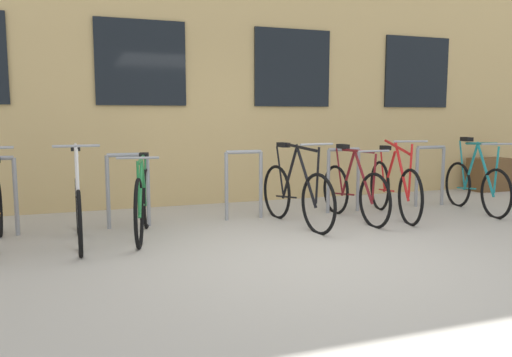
# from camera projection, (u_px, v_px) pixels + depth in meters

# --- Properties ---
(ground_plane) EXTENTS (42.00, 42.00, 0.00)m
(ground_plane) POSITION_uv_depth(u_px,v_px,m) (310.00, 255.00, 5.05)
(ground_plane) COLOR #B2ADA0
(storefront_building) EXTENTS (28.00, 6.15, 4.80)m
(storefront_building) POSITION_uv_depth(u_px,v_px,m) (180.00, 66.00, 10.60)
(storefront_building) COLOR tan
(storefront_building) RESTS_ON ground
(bike_rack) EXTENTS (6.53, 0.05, 0.92)m
(bike_rack) POSITION_uv_depth(u_px,v_px,m) (244.00, 179.00, 6.74)
(bike_rack) COLOR gray
(bike_rack) RESTS_ON ground
(bicycle_white) EXTENTS (0.44, 1.72, 1.11)m
(bicycle_white) POSITION_uv_depth(u_px,v_px,m) (78.00, 208.00, 5.47)
(bicycle_white) COLOR black
(bicycle_white) RESTS_ON ground
(bicycle_red) EXTENTS (0.55, 1.78, 1.09)m
(bicycle_red) POSITION_uv_depth(u_px,v_px,m) (394.00, 188.00, 6.94)
(bicycle_red) COLOR black
(bicycle_red) RESTS_ON ground
(bicycle_green) EXTENTS (0.51, 1.70, 0.97)m
(bicycle_green) POSITION_uv_depth(u_px,v_px,m) (143.00, 202.00, 5.79)
(bicycle_green) COLOR black
(bicycle_green) RESTS_ON ground
(bicycle_teal) EXTENTS (0.48, 1.63, 1.08)m
(bicycle_teal) POSITION_uv_depth(u_px,v_px,m) (476.00, 185.00, 7.31)
(bicycle_teal) COLOR black
(bicycle_teal) RESTS_ON ground
(bicycle_maroon) EXTENTS (0.44, 1.69, 1.01)m
(bicycle_maroon) POSITION_uv_depth(u_px,v_px,m) (354.00, 191.00, 6.73)
(bicycle_maroon) COLOR black
(bicycle_maroon) RESTS_ON ground
(bicycle_black) EXTENTS (0.44, 1.77, 1.08)m
(bicycle_black) POSITION_uv_depth(u_px,v_px,m) (296.00, 194.00, 6.39)
(bicycle_black) COLOR black
(bicycle_black) RESTS_ON ground
(planter_box) EXTENTS (0.70, 0.44, 0.60)m
(planter_box) POSITION_uv_depth(u_px,v_px,m) (489.00, 174.00, 9.37)
(planter_box) COLOR brown
(planter_box) RESTS_ON ground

